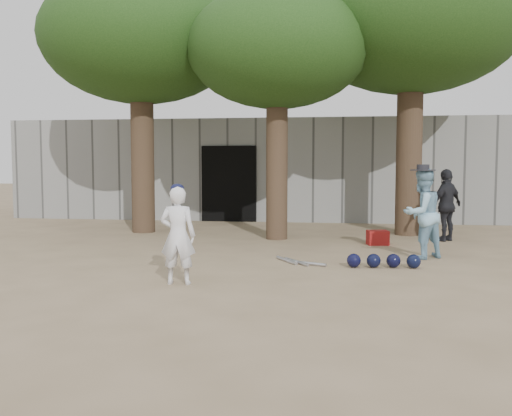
% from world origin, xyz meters
% --- Properties ---
extents(ground, '(70.00, 70.00, 0.00)m').
position_xyz_m(ground, '(0.00, 0.00, 0.00)').
color(ground, '#937C5E').
rests_on(ground, ground).
extents(boy_player, '(0.52, 0.36, 1.38)m').
position_xyz_m(boy_player, '(-0.25, -0.76, 0.69)').
color(boy_player, white).
rests_on(boy_player, ground).
extents(spectator_blue, '(0.99, 0.96, 1.61)m').
position_xyz_m(spectator_blue, '(3.45, 1.97, 0.81)').
color(spectator_blue, '#87B6D0').
rests_on(spectator_blue, ground).
extents(spectator_dark, '(0.92, 0.92, 1.57)m').
position_xyz_m(spectator_dark, '(4.31, 4.41, 0.79)').
color(spectator_dark, black).
rests_on(spectator_dark, ground).
extents(red_bag, '(0.48, 0.40, 0.30)m').
position_xyz_m(red_bag, '(2.79, 3.58, 0.15)').
color(red_bag, maroon).
rests_on(red_bag, ground).
extents(back_building, '(16.00, 5.24, 3.00)m').
position_xyz_m(back_building, '(-0.00, 10.33, 1.50)').
color(back_building, gray).
rests_on(back_building, ground).
extents(helmet_row, '(1.19, 0.30, 0.23)m').
position_xyz_m(helmet_row, '(2.71, 0.93, 0.12)').
color(helmet_row, black).
rests_on(helmet_row, ground).
extents(bat_pile, '(0.91, 0.75, 0.06)m').
position_xyz_m(bat_pile, '(1.28, 1.14, 0.03)').
color(bat_pile, '#B0B0B7').
rests_on(bat_pile, ground).
extents(tree_row, '(11.40, 5.80, 6.69)m').
position_xyz_m(tree_row, '(0.74, 5.02, 4.69)').
color(tree_row, brown).
rests_on(tree_row, ground).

